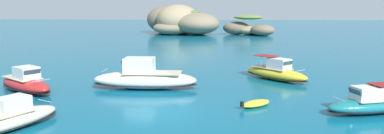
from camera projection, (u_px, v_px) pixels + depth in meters
The scene contains 9 objects.
ground_plane at pixel (166, 114), 23.55m from camera, with size 400.00×400.00×0.00m, color #0C5B7A.
islet_large at pixel (181, 22), 97.22m from camera, with size 23.14×21.23×8.19m.
islet_small at pixel (249, 28), 94.17m from camera, with size 15.51×13.95×5.41m.
motorboat_teal at pixel (369, 104), 23.67m from camera, with size 6.62×3.59×1.99m.
motorboat_white at pixel (144, 78), 30.97m from camera, with size 9.48×2.93×2.78m.
motorboat_yellow at pixel (276, 72), 34.89m from camera, with size 6.68×6.90×2.32m.
motorboat_cream at pixel (9, 119), 20.47m from camera, with size 4.69×6.69×1.93m.
motorboat_red at pixel (25, 83), 29.97m from camera, with size 7.35×6.10×2.19m.
dinghy_tender at pixel (256, 103), 25.39m from camera, with size 2.70×2.51×0.58m.
Camera 1 is at (3.42, -22.49, 7.10)m, focal length 32.41 mm.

